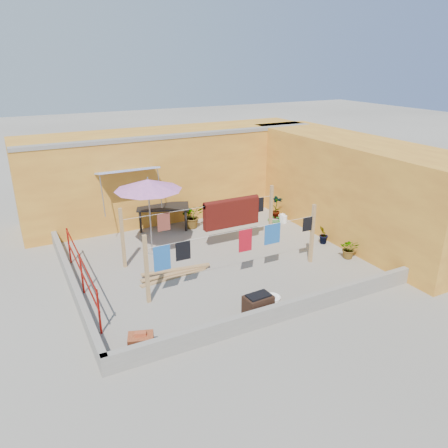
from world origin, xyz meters
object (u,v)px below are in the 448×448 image
Objects in this scene: green_hose at (275,220)px; white_basin at (272,298)px; water_jug_a at (284,219)px; outdoor_table at (163,208)px; brazier at (258,306)px; plant_back_a at (192,216)px; brick_stack at (141,343)px; water_jug_b at (282,218)px; patio_umbrella at (148,185)px.

white_basin is at bearing -124.06° from green_hose.
outdoor_table is at bearing 159.88° from water_jug_a.
plant_back_a is (0.93, 6.00, 0.15)m from brazier.
brazier is (0.00, -6.40, -0.47)m from outdoor_table.
brick_stack is 8.57m from water_jug_b.
water_jug_a is 0.41m from green_hose.
brazier is (2.82, -0.00, 0.09)m from brick_stack.
outdoor_table is 2.28× the size of plant_back_a.
outdoor_table is 4.44m from water_jug_a.
water_jug_b is (4.13, 5.02, -0.14)m from brazier.
green_hose is at bearing 118.27° from water_jug_a.
white_basin is at bearing -91.98° from plant_back_a.
outdoor_table is 6.05× the size of water_jug_b.
brick_stack is at bearing -144.87° from water_jug_a.
white_basin is 5.71m from green_hose.
green_hose is 3.13m from plant_back_a.
plant_back_a is at bearing -23.33° from outdoor_table.
outdoor_table is at bearing 97.15° from white_basin.
plant_back_a is at bearing 35.25° from patio_umbrella.
patio_umbrella is at bearing -120.14° from outdoor_table.
water_jug_a reaches higher than green_hose.
patio_umbrella reaches higher than plant_back_a.
white_basin is at bearing -82.85° from outdoor_table.
patio_umbrella is 4.62× the size of green_hose.
water_jug_a is 3.40m from plant_back_a.
patio_umbrella reaches higher than water_jug_b.
patio_umbrella is 5.09m from brazier.
water_jug_b is (5.17, 0.42, -2.03)m from patio_umbrella.
water_jug_a is at bearing -61.73° from green_hose.
water_jug_a is (3.39, 4.38, 0.10)m from white_basin.
patio_umbrella is 4.95m from white_basin.
outdoor_table is at bearing 161.56° from water_jug_b.
patio_umbrella reaches higher than brick_stack.
brazier is 1.29× the size of green_hose.
patio_umbrella reaches higher than green_hose.
water_jug_a is 0.59× the size of green_hose.
patio_umbrella is 3.59× the size of brazier.
patio_umbrella is 5.57m from water_jug_b.
brick_stack is at bearing -121.98° from plant_back_a.
plant_back_a reaches higher than white_basin.
outdoor_table is 4.40m from water_jug_b.
patio_umbrella is at bearing -144.75° from plant_back_a.
water_jug_b is (6.95, 5.02, -0.05)m from brick_stack.
water_jug_b is (4.13, -1.38, -0.61)m from outdoor_table.
outdoor_table is 4.17m from green_hose.
patio_umbrella is 3.95× the size of brick_stack.
brick_stack is at bearing 180.00° from brazier.
brazier is 0.93m from white_basin.
plant_back_a is (-3.20, 0.98, 0.29)m from water_jug_b.
plant_back_a is (0.19, 5.49, 0.40)m from white_basin.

